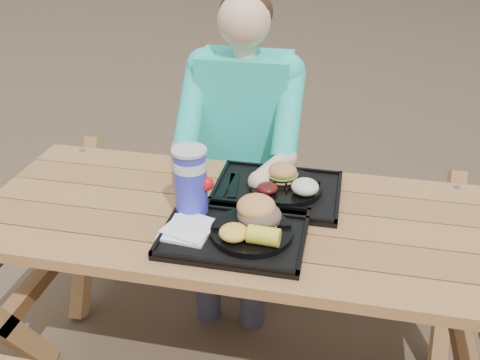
# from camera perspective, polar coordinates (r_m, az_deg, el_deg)

# --- Properties ---
(picnic_table) EXTENTS (1.80, 1.49, 0.75)m
(picnic_table) POSITION_cam_1_polar(r_m,az_deg,el_deg) (2.05, 0.00, -12.40)
(picnic_table) COLOR #999999
(picnic_table) RESTS_ON ground
(tray_near) EXTENTS (0.45, 0.35, 0.02)m
(tray_near) POSITION_cam_1_polar(r_m,az_deg,el_deg) (1.71, -0.55, -5.77)
(tray_near) COLOR black
(tray_near) RESTS_ON picnic_table
(tray_far) EXTENTS (0.45, 0.35, 0.02)m
(tray_far) POSITION_cam_1_polar(r_m,az_deg,el_deg) (1.93, 3.96, -1.33)
(tray_far) COLOR black
(tray_far) RESTS_ON picnic_table
(plate_near) EXTENTS (0.26, 0.26, 0.02)m
(plate_near) POSITION_cam_1_polar(r_m,az_deg,el_deg) (1.68, 1.25, -5.53)
(plate_near) COLOR black
(plate_near) RESTS_ON tray_near
(plate_far) EXTENTS (0.26, 0.26, 0.02)m
(plate_far) POSITION_cam_1_polar(r_m,az_deg,el_deg) (1.93, 4.91, -0.77)
(plate_far) COLOR black
(plate_far) RESTS_ON tray_far
(napkin_stack) EXTENTS (0.16, 0.16, 0.02)m
(napkin_stack) POSITION_cam_1_polar(r_m,az_deg,el_deg) (1.71, -5.70, -5.23)
(napkin_stack) COLOR white
(napkin_stack) RESTS_ON tray_near
(soda_cup) EXTENTS (0.11, 0.11, 0.22)m
(soda_cup) POSITION_cam_1_polar(r_m,az_deg,el_deg) (1.76, -5.28, -0.21)
(soda_cup) COLOR #1922BC
(soda_cup) RESTS_ON tray_near
(condiment_bbq) EXTENTS (0.05, 0.05, 0.03)m
(condiment_bbq) POSITION_cam_1_polar(r_m,az_deg,el_deg) (1.80, 0.48, -2.79)
(condiment_bbq) COLOR #321105
(condiment_bbq) RESTS_ON tray_near
(condiment_mustard) EXTENTS (0.05, 0.05, 0.03)m
(condiment_mustard) POSITION_cam_1_polar(r_m,az_deg,el_deg) (1.79, 2.42, -2.96)
(condiment_mustard) COLOR gold
(condiment_mustard) RESTS_ON tray_near
(sandwich) EXTENTS (0.13, 0.13, 0.14)m
(sandwich) POSITION_cam_1_polar(r_m,az_deg,el_deg) (1.67, 2.10, -2.59)
(sandwich) COLOR #E2924F
(sandwich) RESTS_ON plate_near
(mac_cheese) EXTENTS (0.09, 0.09, 0.05)m
(mac_cheese) POSITION_cam_1_polar(r_m,az_deg,el_deg) (1.62, -0.66, -5.62)
(mac_cheese) COLOR yellow
(mac_cheese) RESTS_ON plate_near
(corn_cob) EXTENTS (0.10, 0.10, 0.06)m
(corn_cob) POSITION_cam_1_polar(r_m,az_deg,el_deg) (1.60, 2.54, -5.97)
(corn_cob) COLOR yellow
(corn_cob) RESTS_ON plate_near
(cutlery_far) EXTENTS (0.06, 0.18, 0.01)m
(cutlery_far) POSITION_cam_1_polar(r_m,az_deg,el_deg) (1.95, -0.69, -0.53)
(cutlery_far) COLOR black
(cutlery_far) RESTS_ON tray_far
(burger) EXTENTS (0.11, 0.11, 0.10)m
(burger) POSITION_cam_1_polar(r_m,az_deg,el_deg) (1.93, 4.56, 1.32)
(burger) COLOR #C78346
(burger) RESTS_ON plate_far
(baked_beans) EXTENTS (0.07, 0.07, 0.03)m
(baked_beans) POSITION_cam_1_polar(r_m,az_deg,el_deg) (1.86, 2.94, -0.88)
(baked_beans) COLOR #4D100F
(baked_beans) RESTS_ON plate_far
(potato_salad) EXTENTS (0.10, 0.10, 0.05)m
(potato_salad) POSITION_cam_1_polar(r_m,az_deg,el_deg) (1.86, 6.94, -0.73)
(potato_salad) COLOR #ECE5C8
(potato_salad) RESTS_ON plate_far
(diner) EXTENTS (0.48, 0.84, 1.28)m
(diner) POSITION_cam_1_polar(r_m,az_deg,el_deg) (2.39, 0.43, 1.76)
(diner) COLOR #18AAAA
(diner) RESTS_ON ground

